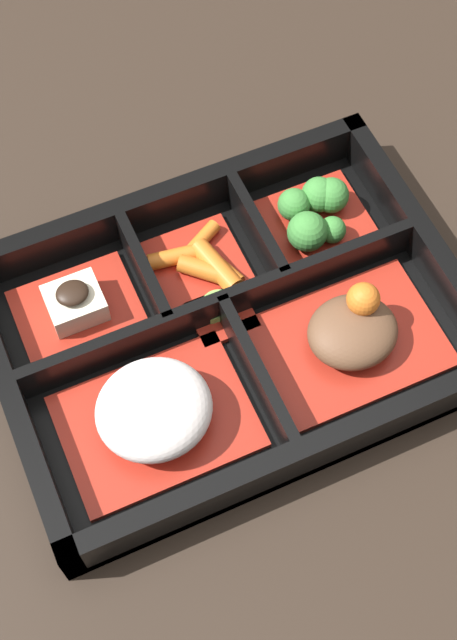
{
  "coord_description": "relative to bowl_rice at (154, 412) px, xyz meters",
  "views": [
    {
      "loc": [
        0.12,
        0.27,
        0.58
      ],
      "look_at": [
        0.0,
        0.0,
        0.03
      ],
      "focal_mm": 50.0,
      "sensor_mm": 36.0,
      "label": 1
    }
  ],
  "objects": [
    {
      "name": "bowl_tofu",
      "position": [
        0.02,
        -0.1,
        -0.01
      ],
      "size": [
        0.09,
        0.07,
        0.03
      ],
      "color": "maroon",
      "rests_on": "bento_base"
    },
    {
      "name": "bento_base",
      "position": [
        -0.07,
        -0.05,
        -0.02
      ],
      "size": [
        0.33,
        0.24,
        0.01
      ],
      "color": "black",
      "rests_on": "ground_plane"
    },
    {
      "name": "bowl_stew",
      "position": [
        -0.15,
        -0.0,
        -0.0
      ],
      "size": [
        0.13,
        0.09,
        0.05
      ],
      "color": "maroon",
      "rests_on": "bento_base"
    },
    {
      "name": "bowl_greens",
      "position": [
        -0.17,
        -0.1,
        -0.0
      ],
      "size": [
        0.08,
        0.07,
        0.04
      ],
      "color": "maroon",
      "rests_on": "bento_base"
    },
    {
      "name": "bowl_carrots",
      "position": [
        -0.08,
        -0.1,
        -0.01
      ],
      "size": [
        0.07,
        0.07,
        0.02
      ],
      "color": "maroon",
      "rests_on": "bento_base"
    },
    {
      "name": "bento_rim",
      "position": [
        -0.07,
        -0.05,
        -0.01
      ],
      "size": [
        0.33,
        0.24,
        0.04
      ],
      "color": "black",
      "rests_on": "ground_plane"
    },
    {
      "name": "bowl_pickles",
      "position": [
        -0.07,
        -0.06,
        -0.01
      ],
      "size": [
        0.04,
        0.04,
        0.01
      ],
      "color": "maroon",
      "rests_on": "bento_base"
    },
    {
      "name": "bowl_rice",
      "position": [
        0.0,
        0.0,
        0.0
      ],
      "size": [
        0.13,
        0.09,
        0.04
      ],
      "color": "maroon",
      "rests_on": "bento_base"
    },
    {
      "name": "ground_plane",
      "position": [
        -0.07,
        -0.05,
        -0.03
      ],
      "size": [
        3.0,
        3.0,
        0.0
      ],
      "primitive_type": "plane",
      "color": "black"
    }
  ]
}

